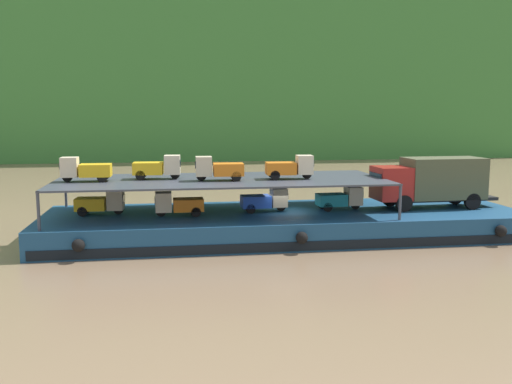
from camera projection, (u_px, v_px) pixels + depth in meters
The scene contains 13 objects.
ground_plane at pixel (285, 236), 33.55m from camera, with size 400.00×400.00×0.00m, color #7F664C.
hillside_far_bank at pixel (206, 10), 98.08m from camera, with size 111.94×35.89×44.77m.
cargo_barge at pixel (285, 224), 33.42m from camera, with size 28.24×8.82×1.50m.
covered_lorry at pixel (431, 181), 34.32m from camera, with size 7.90×2.46×3.10m.
cargo_rack at pixel (222, 180), 32.50m from camera, with size 19.04×7.50×2.00m.
mini_truck_lower_stern at pixel (101, 203), 32.17m from camera, with size 2.80×1.30×1.38m.
mini_truck_lower_aft at pixel (178, 204), 31.76m from camera, with size 2.76×1.23×1.38m.
mini_truck_lower_mid at pixel (265, 200), 33.15m from camera, with size 2.78×1.27×1.38m.
mini_truck_lower_fore at pixel (340, 198), 33.79m from camera, with size 2.79×1.29×1.38m.
mini_truck_upper_stern at pixel (85, 169), 31.26m from camera, with size 2.74×1.20×1.38m.
mini_truck_upper_mid at pixel (158, 167), 32.47m from camera, with size 2.79×1.29×1.38m.
mini_truck_upper_fore at pixel (219, 169), 31.71m from camera, with size 2.77×1.25×1.38m.
mini_truck_upper_bow at pixel (290, 167), 32.48m from camera, with size 2.79×1.28×1.38m.
Camera 1 is at (-6.67, -32.21, 7.31)m, focal length 39.17 mm.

